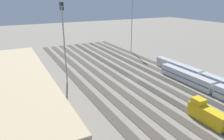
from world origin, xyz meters
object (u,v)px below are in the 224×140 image
object	(u,v)px
train_on_track_1	(214,89)
light_mast_1	(64,34)
light_mast_2	(132,17)
train_on_track_4	(206,114)
light_mast_3	(64,35)
maintenance_shed	(6,108)

from	to	relation	value
train_on_track_1	light_mast_1	xyz separation A→B (m)	(30.77, 38.74, 15.73)
light_mast_2	light_mast_1	bearing A→B (deg)	122.78
train_on_track_1	light_mast_1	distance (m)	51.91
light_mast_2	train_on_track_4	bearing A→B (deg)	162.38
light_mast_3	light_mast_1	bearing A→B (deg)	165.08
train_on_track_4	light_mast_1	bearing A→B (deg)	30.63
train_on_track_1	train_on_track_4	world-z (taller)	train_on_track_4
train_on_track_4	light_mast_2	xyz separation A→B (m)	(69.62, -22.12, 16.91)
train_on_track_1	train_on_track_4	xyz separation A→B (m)	(-9.33, 15.00, 0.14)
train_on_track_4	light_mast_3	xyz separation A→B (m)	(42.66, 23.05, 14.79)
train_on_track_1	maintenance_shed	bearing A→B (deg)	83.67
maintenance_shed	light_mast_2	bearing A→B (deg)	-50.67
light_mast_2	maintenance_shed	distance (m)	85.73
train_on_track_1	light_mast_2	world-z (taller)	light_mast_2
train_on_track_4	light_mast_1	size ratio (longest dim) A/B	0.36
light_mast_2	light_mast_3	xyz separation A→B (m)	(-26.95, 45.17, -2.12)
train_on_track_1	light_mast_2	size ratio (longest dim) A/B	1.55
train_on_track_4	light_mast_2	size ratio (longest dim) A/B	0.33
train_on_track_1	light_mast_3	bearing A→B (deg)	48.78
light_mast_2	light_mast_3	distance (m)	52.64
light_mast_1	light_mast_3	world-z (taller)	light_mast_1
light_mast_2	maintenance_shed	xyz separation A→B (m)	(-53.80, 65.65, -12.07)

